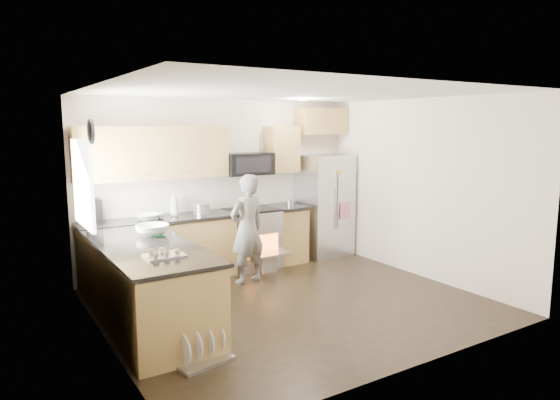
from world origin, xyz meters
TOP-DOWN VIEW (x-y plane):
  - ground at (0.00, 0.00)m, footprint 4.50×4.50m
  - room_shell at (-0.04, 0.02)m, footprint 4.54×4.04m
  - back_cabinet_run at (-0.59, 1.75)m, footprint 4.45×0.64m
  - peninsula at (-1.75, 0.25)m, footprint 0.96×2.36m
  - stove_range at (0.35, 1.69)m, footprint 0.76×0.97m
  - refrigerator at (1.77, 1.70)m, footprint 0.89×0.71m
  - person at (-0.08, 1.04)m, footprint 0.62×0.47m
  - dish_rack at (-1.60, -0.83)m, footprint 0.61×0.52m

SIDE VIEW (x-z plane):
  - ground at x=0.00m, z-range 0.00..0.00m
  - dish_rack at x=-1.60m, z-range -0.08..0.26m
  - peninsula at x=-1.75m, z-range -0.06..0.99m
  - stove_range at x=0.35m, z-range -0.22..1.57m
  - person at x=-0.08m, z-range 0.00..1.54m
  - refrigerator at x=1.77m, z-range 0.00..1.72m
  - back_cabinet_run at x=-0.59m, z-range -0.29..2.21m
  - room_shell at x=-0.04m, z-range 0.36..2.98m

